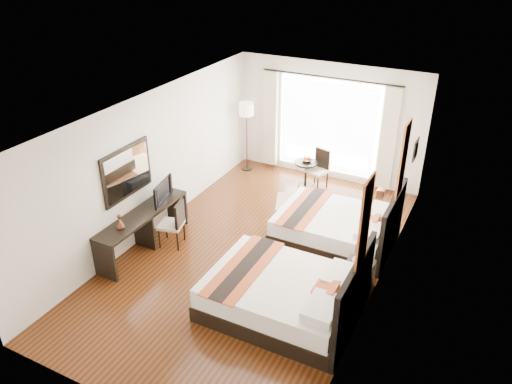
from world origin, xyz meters
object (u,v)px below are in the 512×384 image
at_px(floor_lamp, 246,114).
at_px(fruit_bowl, 307,160).
at_px(desk_chair, 173,232).
at_px(television, 160,191).
at_px(window_chair, 317,176).
at_px(side_table, 306,174).
at_px(bed_far, 338,227).
at_px(console_desk, 144,230).
at_px(bed_near, 286,295).
at_px(nightstand, 357,278).
at_px(table_lamp, 361,251).
at_px(vase, 355,267).

height_order(floor_lamp, fruit_bowl, floor_lamp).
bearing_deg(desk_chair, television, -43.49).
bearing_deg(window_chair, fruit_bowl, -64.35).
bearing_deg(side_table, television, -118.39).
bearing_deg(window_chair, side_table, -57.85).
xyz_separation_m(bed_far, window_chair, (-1.18, 1.96, -0.04)).
height_order(console_desk, window_chair, window_chair).
relative_size(bed_near, console_desk, 1.06).
distance_m(bed_near, television, 3.32).
relative_size(nightstand, floor_lamp, 0.32).
height_order(table_lamp, console_desk, table_lamp).
distance_m(television, fruit_bowl, 3.70).
distance_m(table_lamp, fruit_bowl, 3.82).
height_order(television, fruit_bowl, television).
height_order(nightstand, floor_lamp, floor_lamp).
bearing_deg(vase, table_lamp, 86.62).
distance_m(nightstand, console_desk, 4.02).
distance_m(television, floor_lamp, 3.46).
xyz_separation_m(floor_lamp, side_table, (1.67, -0.20, -1.16)).
distance_m(bed_near, nightstand, 1.32).
xyz_separation_m(fruit_bowl, window_chair, (0.26, 0.04, -0.37)).
bearing_deg(television, bed_near, -119.30).
relative_size(nightstand, vase, 4.44).
height_order(bed_far, fruit_bowl, bed_far).
xyz_separation_m(bed_far, side_table, (-1.44, 1.89, -0.01)).
bearing_deg(vase, bed_near, -132.83).
bearing_deg(desk_chair, fruit_bowl, -125.54).
xyz_separation_m(television, side_table, (1.74, 3.22, -0.66)).
height_order(bed_far, floor_lamp, floor_lamp).
distance_m(bed_far, television, 3.51).
bearing_deg(console_desk, window_chair, 62.28).
bearing_deg(bed_far, fruit_bowl, 126.78).
distance_m(bed_far, vase, 1.64).
relative_size(nightstand, desk_chair, 0.59).
bearing_deg(desk_chair, bed_near, 149.77).
bearing_deg(floor_lamp, bed_far, -33.99).
bearing_deg(side_table, bed_near, -72.02).
height_order(floor_lamp, window_chair, floor_lamp).
xyz_separation_m(bed_near, desk_chair, (-2.71, 0.77, -0.06)).
xyz_separation_m(desk_chair, side_table, (1.35, 3.44, 0.03)).
distance_m(floor_lamp, window_chair, 2.27).
xyz_separation_m(bed_far, fruit_bowl, (-1.44, 1.92, 0.33)).
bearing_deg(television, vase, -103.19).
bearing_deg(console_desk, fruit_bowl, 65.13).
distance_m(fruit_bowl, window_chair, 0.46).
relative_size(vase, console_desk, 0.06).
bearing_deg(fruit_bowl, floor_lamp, 174.11).
bearing_deg(bed_far, bed_near, -91.76).
distance_m(side_table, window_chair, 0.27).
relative_size(floor_lamp, side_table, 2.78).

